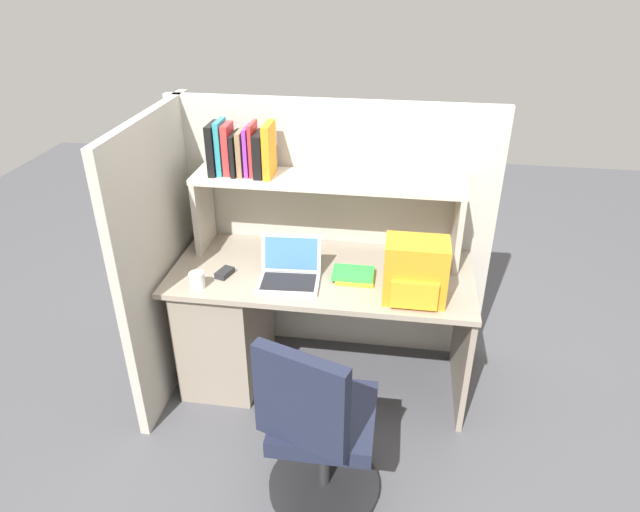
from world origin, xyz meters
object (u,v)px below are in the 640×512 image
(laptop, at_px, (290,272))
(backpack, at_px, (415,272))
(paper_cup, at_px, (197,280))
(computer_mouse, at_px, (225,273))
(office_chair, at_px, (318,435))

(laptop, xyz_separation_m, backpack, (0.63, -0.08, 0.10))
(laptop, relative_size, paper_cup, 3.81)
(laptop, height_order, computer_mouse, laptop)
(laptop, distance_m, office_chair, 0.85)
(laptop, distance_m, backpack, 0.65)
(backpack, relative_size, office_chair, 0.33)
(backpack, xyz_separation_m, computer_mouse, (-0.98, 0.08, -0.14))
(office_chair, bearing_deg, paper_cup, -19.41)
(laptop, xyz_separation_m, office_chair, (0.26, -0.71, -0.39))
(laptop, height_order, office_chair, laptop)
(computer_mouse, relative_size, office_chair, 0.11)
(office_chair, bearing_deg, backpack, -101.53)
(office_chair, bearing_deg, laptop, -50.69)
(computer_mouse, bearing_deg, backpack, 12.96)
(backpack, height_order, office_chair, backpack)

